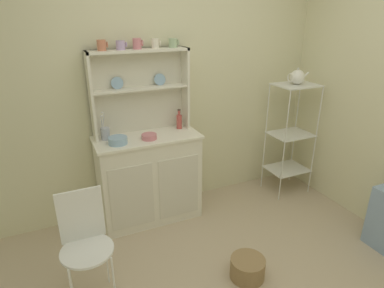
{
  "coord_description": "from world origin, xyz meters",
  "views": [
    {
      "loc": [
        -1.14,
        -1.42,
        1.96
      ],
      "look_at": [
        0.01,
        1.12,
        0.84
      ],
      "focal_mm": 30.84,
      "sensor_mm": 36.0,
      "label": 1
    }
  ],
  "objects_px": {
    "hutch_shelf_unit": "(139,86)",
    "wire_chair": "(85,238)",
    "hutch_cabinet": "(149,177)",
    "jam_bottle": "(179,121)",
    "cup_terracotta_0": "(102,45)",
    "bowl_mixing_large": "(118,141)",
    "porcelain_teapot": "(297,77)",
    "bakers_rack": "(291,129)",
    "utensil_jar": "(105,133)",
    "floor_basket": "(247,268)"
  },
  "relations": [
    {
      "from": "hutch_cabinet",
      "to": "porcelain_teapot",
      "type": "xyz_separation_m",
      "value": [
        1.61,
        -0.11,
        0.88
      ]
    },
    {
      "from": "cup_terracotta_0",
      "to": "hutch_cabinet",
      "type": "bearing_deg",
      "value": -21.5
    },
    {
      "from": "utensil_jar",
      "to": "porcelain_teapot",
      "type": "bearing_deg",
      "value": -5.57
    },
    {
      "from": "jam_bottle",
      "to": "porcelain_teapot",
      "type": "height_order",
      "value": "porcelain_teapot"
    },
    {
      "from": "bowl_mixing_large",
      "to": "utensil_jar",
      "type": "height_order",
      "value": "utensil_jar"
    },
    {
      "from": "hutch_shelf_unit",
      "to": "wire_chair",
      "type": "relative_size",
      "value": 1.08
    },
    {
      "from": "cup_terracotta_0",
      "to": "utensil_jar",
      "type": "xyz_separation_m",
      "value": [
        -0.05,
        -0.04,
        -0.76
      ]
    },
    {
      "from": "hutch_cabinet",
      "to": "floor_basket",
      "type": "height_order",
      "value": "hutch_cabinet"
    },
    {
      "from": "bowl_mixing_large",
      "to": "porcelain_teapot",
      "type": "height_order",
      "value": "porcelain_teapot"
    },
    {
      "from": "hutch_cabinet",
      "to": "bakers_rack",
      "type": "distance_m",
      "value": 1.64
    },
    {
      "from": "hutch_cabinet",
      "to": "utensil_jar",
      "type": "bearing_deg",
      "value": 167.85
    },
    {
      "from": "hutch_cabinet",
      "to": "jam_bottle",
      "type": "xyz_separation_m",
      "value": [
        0.36,
        0.09,
        0.51
      ]
    },
    {
      "from": "cup_terracotta_0",
      "to": "floor_basket",
      "type": "bearing_deg",
      "value": -58.7
    },
    {
      "from": "hutch_cabinet",
      "to": "utensil_jar",
      "type": "distance_m",
      "value": 0.61
    },
    {
      "from": "cup_terracotta_0",
      "to": "wire_chair",
      "type": "bearing_deg",
      "value": -113.41
    },
    {
      "from": "utensil_jar",
      "to": "bowl_mixing_large",
      "type": "bearing_deg",
      "value": -63.06
    },
    {
      "from": "wire_chair",
      "to": "hutch_shelf_unit",
      "type": "bearing_deg",
      "value": 63.38
    },
    {
      "from": "hutch_shelf_unit",
      "to": "utensil_jar",
      "type": "distance_m",
      "value": 0.54
    },
    {
      "from": "bowl_mixing_large",
      "to": "utensil_jar",
      "type": "bearing_deg",
      "value": 116.94
    },
    {
      "from": "jam_bottle",
      "to": "utensil_jar",
      "type": "distance_m",
      "value": 0.72
    },
    {
      "from": "wire_chair",
      "to": "floor_basket",
      "type": "xyz_separation_m",
      "value": [
        1.15,
        -0.32,
        -0.43
      ]
    },
    {
      "from": "cup_terracotta_0",
      "to": "utensil_jar",
      "type": "height_order",
      "value": "cup_terracotta_0"
    },
    {
      "from": "bakers_rack",
      "to": "cup_terracotta_0",
      "type": "distance_m",
      "value": 2.16
    },
    {
      "from": "floor_basket",
      "to": "cup_terracotta_0",
      "type": "bearing_deg",
      "value": 121.3
    },
    {
      "from": "hutch_cabinet",
      "to": "hutch_shelf_unit",
      "type": "bearing_deg",
      "value": 90.0
    },
    {
      "from": "floor_basket",
      "to": "hutch_cabinet",
      "type": "bearing_deg",
      "value": 111.58
    },
    {
      "from": "porcelain_teapot",
      "to": "wire_chair",
      "type": "bearing_deg",
      "value": -163.68
    },
    {
      "from": "hutch_cabinet",
      "to": "porcelain_teapot",
      "type": "distance_m",
      "value": 1.84
    },
    {
      "from": "hutch_cabinet",
      "to": "jam_bottle",
      "type": "height_order",
      "value": "jam_bottle"
    },
    {
      "from": "hutch_shelf_unit",
      "to": "jam_bottle",
      "type": "height_order",
      "value": "hutch_shelf_unit"
    },
    {
      "from": "cup_terracotta_0",
      "to": "bowl_mixing_large",
      "type": "distance_m",
      "value": 0.81
    },
    {
      "from": "jam_bottle",
      "to": "cup_terracotta_0",
      "type": "bearing_deg",
      "value": 176.93
    },
    {
      "from": "porcelain_teapot",
      "to": "utensil_jar",
      "type": "bearing_deg",
      "value": 174.43
    },
    {
      "from": "hutch_shelf_unit",
      "to": "wire_chair",
      "type": "height_order",
      "value": "hutch_shelf_unit"
    },
    {
      "from": "bakers_rack",
      "to": "utensil_jar",
      "type": "distance_m",
      "value": 1.99
    },
    {
      "from": "hutch_shelf_unit",
      "to": "bakers_rack",
      "type": "bearing_deg",
      "value": -9.8
    },
    {
      "from": "hutch_shelf_unit",
      "to": "porcelain_teapot",
      "type": "xyz_separation_m",
      "value": [
        1.61,
        -0.28,
        0.0
      ]
    },
    {
      "from": "bakers_rack",
      "to": "jam_bottle",
      "type": "distance_m",
      "value": 1.28
    },
    {
      "from": "utensil_jar",
      "to": "porcelain_teapot",
      "type": "relative_size",
      "value": 1.05
    },
    {
      "from": "bakers_rack",
      "to": "porcelain_teapot",
      "type": "distance_m",
      "value": 0.58
    },
    {
      "from": "hutch_cabinet",
      "to": "cup_terracotta_0",
      "type": "xyz_separation_m",
      "value": [
        -0.31,
        0.12,
        1.25
      ]
    },
    {
      "from": "floor_basket",
      "to": "wire_chair",
      "type": "bearing_deg",
      "value": 164.5
    },
    {
      "from": "hutch_cabinet",
      "to": "cup_terracotta_0",
      "type": "height_order",
      "value": "cup_terracotta_0"
    },
    {
      "from": "bowl_mixing_large",
      "to": "bakers_rack",
      "type": "bearing_deg",
      "value": -1.24
    },
    {
      "from": "floor_basket",
      "to": "porcelain_teapot",
      "type": "xyz_separation_m",
      "value": [
        1.17,
        1.0,
        1.25
      ]
    },
    {
      "from": "wire_chair",
      "to": "floor_basket",
      "type": "distance_m",
      "value": 1.27
    },
    {
      "from": "porcelain_teapot",
      "to": "bakers_rack",
      "type": "bearing_deg",
      "value": -0.0
    },
    {
      "from": "hutch_shelf_unit",
      "to": "cup_terracotta_0",
      "type": "xyz_separation_m",
      "value": [
        -0.31,
        -0.04,
        0.37
      ]
    },
    {
      "from": "hutch_shelf_unit",
      "to": "wire_chair",
      "type": "xyz_separation_m",
      "value": [
        -0.71,
        -0.96,
        -0.81
      ]
    },
    {
      "from": "hutch_shelf_unit",
      "to": "bakers_rack",
      "type": "xyz_separation_m",
      "value": [
        1.61,
        -0.28,
        -0.57
      ]
    }
  ]
}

